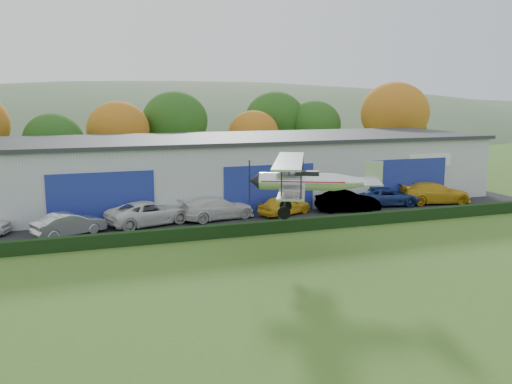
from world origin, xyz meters
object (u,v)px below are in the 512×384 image
object	(u,v)px
car_1	(69,224)
car_5	(348,201)
car_4	(285,205)
biplane	(309,180)
hangar	(244,168)
car_3	(217,208)
car_6	(387,196)
car_7	(435,193)
car_2	(149,213)

from	to	relation	value
car_1	car_5	world-z (taller)	car_5
car_4	car_5	distance (m)	4.94
biplane	car_4	bearing A→B (deg)	99.41
car_4	biplane	world-z (taller)	biplane
hangar	car_1	world-z (taller)	hangar
car_3	car_6	distance (m)	13.95
hangar	car_6	xyz separation A→B (m)	(9.69, -6.62, -1.89)
car_1	hangar	bearing A→B (deg)	-84.07
hangar	car_7	size ratio (longest dim) A/B	7.04
car_3	car_6	bearing A→B (deg)	-98.37
car_3	biplane	xyz separation A→B (m)	(2.13, -10.51, 3.42)
car_3	car_7	bearing A→B (deg)	-100.28
hangar	car_3	world-z (taller)	hangar
car_7	car_5	bearing A→B (deg)	104.74
biplane	car_6	bearing A→B (deg)	67.53
car_1	biplane	xyz separation A→B (m)	(12.05, -9.01, 3.46)
car_6	car_7	world-z (taller)	car_7
biplane	hangar	bearing A→B (deg)	108.05
hangar	car_1	distance (m)	16.61
car_4	car_6	world-z (taller)	car_4
car_1	car_3	xyz separation A→B (m)	(9.91, 1.50, 0.05)
car_1	car_6	xyz separation A→B (m)	(23.86, 1.83, -0.01)
car_5	car_7	size ratio (longest dim) A/B	0.82
car_3	car_4	bearing A→B (deg)	-102.35
car_6	biplane	size ratio (longest dim) A/B	0.66
car_5	car_1	bearing A→B (deg)	107.30
car_4	car_7	size ratio (longest dim) A/B	0.73
car_1	car_3	world-z (taller)	car_3
car_2	car_1	bearing A→B (deg)	86.84
car_1	biplane	world-z (taller)	biplane
hangar	car_7	world-z (taller)	hangar
car_1	biplane	bearing A→B (deg)	-151.69
car_3	car_6	xyz separation A→B (m)	(13.95, 0.33, -0.06)
hangar	car_6	world-z (taller)	hangar
car_3	car_7	size ratio (longest dim) A/B	0.93
car_4	car_7	xyz separation A→B (m)	(13.08, 0.06, 0.12)
hangar	car_4	world-z (taller)	hangar
car_1	car_5	size ratio (longest dim) A/B	0.93
hangar	car_3	bearing A→B (deg)	-121.48
hangar	car_1	bearing A→B (deg)	-149.18
car_6	car_7	size ratio (longest dim) A/B	0.89
car_5	hangar	bearing A→B (deg)	51.45
car_3	car_4	xyz separation A→B (m)	(5.00, -0.23, -0.06)
hangar	car_5	size ratio (longest dim) A/B	8.57
car_4	car_1	bearing A→B (deg)	72.58
hangar	car_1	xyz separation A→B (m)	(-14.17, -8.45, -1.88)
car_2	car_7	bearing A→B (deg)	-108.30
car_2	car_5	world-z (taller)	car_2
car_4	car_6	xyz separation A→B (m)	(8.95, 0.56, -0.00)
car_1	car_6	distance (m)	23.93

